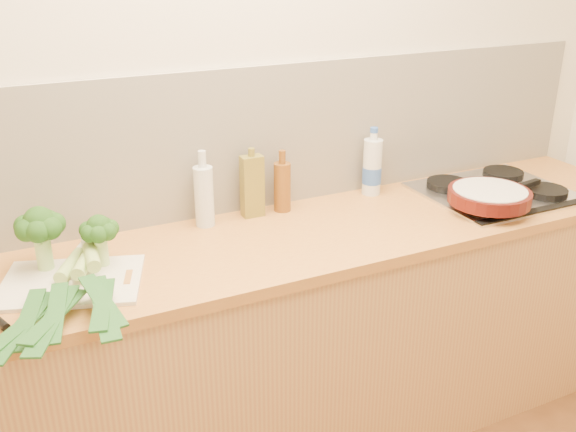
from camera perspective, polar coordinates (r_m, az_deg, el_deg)
name	(u,v)px	position (r m, az deg, el deg)	size (l,w,h in m)	color
room_shell	(234,142)	(2.37, -4.84, 6.54)	(3.50, 3.50, 3.50)	beige
counter	(268,349)	(2.44, -1.75, -11.70)	(3.20, 0.62, 0.90)	tan
gas_hob	(496,191)	(2.74, 18.02, 2.16)	(0.58, 0.50, 0.04)	silver
chopping_board	(72,282)	(2.03, -18.68, -5.60)	(0.41, 0.30, 0.01)	silver
broccoli_left	(40,227)	(2.07, -21.20, -0.91)	(0.15, 0.15, 0.20)	#A3CC77
broccoli_right	(99,231)	(2.05, -16.44, -1.29)	(0.12, 0.12, 0.17)	#A3CC77
leek_front	(62,276)	(2.02, -19.44, -5.04)	(0.38, 0.66, 0.04)	white
leek_mid	(76,277)	(1.96, -18.30, -5.16)	(0.31, 0.62, 0.04)	white
leek_back	(94,268)	(1.95, -16.84, -4.44)	(0.12, 0.67, 0.04)	white
skillet	(490,196)	(2.54, 17.50, 1.75)	(0.45, 0.31, 0.05)	#47100B
oil_tin	(252,186)	(2.37, -3.20, 2.70)	(0.08, 0.05, 0.26)	olive
glass_bottle	(204,195)	(2.30, -7.48, 1.86)	(0.07, 0.07, 0.28)	silver
amber_bottle	(282,186)	(2.42, -0.52, 2.69)	(0.06, 0.06, 0.24)	brown
water_bottle	(372,168)	(2.61, 7.48, 4.22)	(0.08, 0.08, 0.26)	silver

